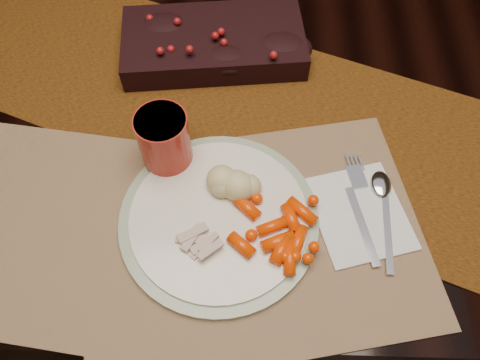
{
  "coord_description": "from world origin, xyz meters",
  "views": [
    {
      "loc": [
        -0.02,
        -0.62,
        1.4
      ],
      "look_at": [
        -0.03,
        -0.27,
        0.8
      ],
      "focal_mm": 35.0,
      "sensor_mm": 36.0,
      "label": 1
    }
  ],
  "objects_px": {
    "dinner_plate": "(219,219)",
    "napkin": "(359,213)",
    "baby_carrots": "(270,233)",
    "red_cup": "(165,142)",
    "placemat_main": "(254,237)",
    "mashed_potatoes": "(236,177)",
    "turkey_shreds": "(201,243)",
    "centerpiece": "(213,40)",
    "dining_table": "(256,175)"
  },
  "relations": [
    {
      "from": "dinner_plate",
      "to": "napkin",
      "type": "relative_size",
      "value": 1.94
    },
    {
      "from": "baby_carrots",
      "to": "red_cup",
      "type": "height_order",
      "value": "red_cup"
    },
    {
      "from": "placemat_main",
      "to": "baby_carrots",
      "type": "height_order",
      "value": "baby_carrots"
    },
    {
      "from": "napkin",
      "to": "red_cup",
      "type": "distance_m",
      "value": 0.32
    },
    {
      "from": "dinner_plate",
      "to": "napkin",
      "type": "xyz_separation_m",
      "value": [
        0.21,
        0.02,
        -0.01
      ]
    },
    {
      "from": "placemat_main",
      "to": "mashed_potatoes",
      "type": "bearing_deg",
      "value": 98.95
    },
    {
      "from": "turkey_shreds",
      "to": "placemat_main",
      "type": "bearing_deg",
      "value": 17.41
    },
    {
      "from": "centerpiece",
      "to": "turkey_shreds",
      "type": "relative_size",
      "value": 4.71
    },
    {
      "from": "dining_table",
      "to": "baby_carrots",
      "type": "xyz_separation_m",
      "value": [
        0.01,
        -0.34,
        0.4
      ]
    },
    {
      "from": "placemat_main",
      "to": "dinner_plate",
      "type": "height_order",
      "value": "dinner_plate"
    },
    {
      "from": "centerpiece",
      "to": "placemat_main",
      "type": "distance_m",
      "value": 0.39
    },
    {
      "from": "red_cup",
      "to": "turkey_shreds",
      "type": "bearing_deg",
      "value": -66.93
    },
    {
      "from": "napkin",
      "to": "red_cup",
      "type": "height_order",
      "value": "red_cup"
    },
    {
      "from": "dinner_plate",
      "to": "mashed_potatoes",
      "type": "bearing_deg",
      "value": 66.73
    },
    {
      "from": "dinner_plate",
      "to": "mashed_potatoes",
      "type": "relative_size",
      "value": 3.65
    },
    {
      "from": "dining_table",
      "to": "dinner_plate",
      "type": "bearing_deg",
      "value": -101.54
    },
    {
      "from": "baby_carrots",
      "to": "turkey_shreds",
      "type": "distance_m",
      "value": 0.1
    },
    {
      "from": "baby_carrots",
      "to": "mashed_potatoes",
      "type": "xyz_separation_m",
      "value": [
        -0.05,
        0.08,
        0.01
      ]
    },
    {
      "from": "placemat_main",
      "to": "baby_carrots",
      "type": "xyz_separation_m",
      "value": [
        0.02,
        -0.0,
        0.03
      ]
    },
    {
      "from": "dining_table",
      "to": "napkin",
      "type": "distance_m",
      "value": 0.5
    },
    {
      "from": "placemat_main",
      "to": "mashed_potatoes",
      "type": "distance_m",
      "value": 0.09
    },
    {
      "from": "dining_table",
      "to": "dinner_plate",
      "type": "height_order",
      "value": "dinner_plate"
    },
    {
      "from": "turkey_shreds",
      "to": "napkin",
      "type": "height_order",
      "value": "turkey_shreds"
    },
    {
      "from": "napkin",
      "to": "red_cup",
      "type": "xyz_separation_m",
      "value": [
        -0.3,
        0.09,
        0.05
      ]
    },
    {
      "from": "dinner_plate",
      "to": "baby_carrots",
      "type": "xyz_separation_m",
      "value": [
        0.08,
        -0.03,
        0.02
      ]
    },
    {
      "from": "placemat_main",
      "to": "dinner_plate",
      "type": "xyz_separation_m",
      "value": [
        -0.05,
        0.02,
        0.01
      ]
    },
    {
      "from": "centerpiece",
      "to": "dinner_plate",
      "type": "relative_size",
      "value": 1.1
    },
    {
      "from": "dinner_plate",
      "to": "red_cup",
      "type": "xyz_separation_m",
      "value": [
        -0.09,
        0.11,
        0.05
      ]
    },
    {
      "from": "placemat_main",
      "to": "baby_carrots",
      "type": "distance_m",
      "value": 0.04
    },
    {
      "from": "placemat_main",
      "to": "red_cup",
      "type": "xyz_separation_m",
      "value": [
        -0.14,
        0.13,
        0.06
      ]
    },
    {
      "from": "turkey_shreds",
      "to": "centerpiece",
      "type": "bearing_deg",
      "value": 90.78
    },
    {
      "from": "baby_carrots",
      "to": "turkey_shreds",
      "type": "relative_size",
      "value": 1.63
    },
    {
      "from": "dining_table",
      "to": "red_cup",
      "type": "relative_size",
      "value": 16.39
    },
    {
      "from": "dining_table",
      "to": "turkey_shreds",
      "type": "xyz_separation_m",
      "value": [
        -0.09,
        -0.36,
        0.4
      ]
    },
    {
      "from": "placemat_main",
      "to": "napkin",
      "type": "bearing_deg",
      "value": 3.08
    },
    {
      "from": "mashed_potatoes",
      "to": "napkin",
      "type": "height_order",
      "value": "mashed_potatoes"
    },
    {
      "from": "napkin",
      "to": "red_cup",
      "type": "bearing_deg",
      "value": 147.93
    },
    {
      "from": "napkin",
      "to": "baby_carrots",
      "type": "bearing_deg",
      "value": -177.32
    },
    {
      "from": "placemat_main",
      "to": "napkin",
      "type": "distance_m",
      "value": 0.17
    },
    {
      "from": "placemat_main",
      "to": "red_cup",
      "type": "relative_size",
      "value": 4.57
    },
    {
      "from": "placemat_main",
      "to": "dinner_plate",
      "type": "bearing_deg",
      "value": 144.93
    },
    {
      "from": "placemat_main",
      "to": "turkey_shreds",
      "type": "distance_m",
      "value": 0.08
    },
    {
      "from": "baby_carrots",
      "to": "turkey_shreds",
      "type": "xyz_separation_m",
      "value": [
        -0.1,
        -0.02,
        -0.0
      ]
    },
    {
      "from": "red_cup",
      "to": "mashed_potatoes",
      "type": "bearing_deg",
      "value": -24.04
    },
    {
      "from": "napkin",
      "to": "dining_table",
      "type": "bearing_deg",
      "value": 101.29
    },
    {
      "from": "red_cup",
      "to": "centerpiece",
      "type": "bearing_deg",
      "value": 76.54
    },
    {
      "from": "placemat_main",
      "to": "red_cup",
      "type": "bearing_deg",
      "value": 126.14
    },
    {
      "from": "baby_carrots",
      "to": "napkin",
      "type": "xyz_separation_m",
      "value": [
        0.14,
        0.05,
        -0.02
      ]
    },
    {
      "from": "placemat_main",
      "to": "baby_carrots",
      "type": "relative_size",
      "value": 4.35
    },
    {
      "from": "dining_table",
      "to": "red_cup",
      "type": "bearing_deg",
      "value": -126.15
    }
  ]
}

